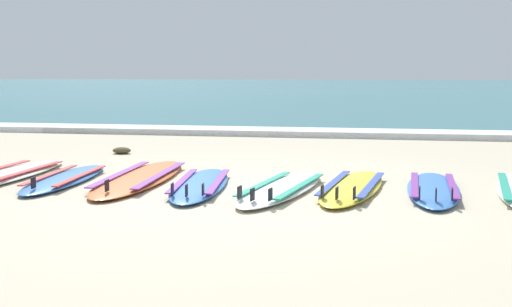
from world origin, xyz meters
The scene contains 11 objects.
ground_plane centered at (0.00, 0.00, 0.00)m, with size 80.00×80.00×0.00m, color #C1B599.
sea centered at (0.00, 35.44, 0.05)m, with size 80.00×60.00×0.10m, color teal.
wave_foam_strip centered at (0.00, 5.88, 0.06)m, with size 80.00×0.87×0.11m, color white.
surfboard_1 centered at (-2.73, 0.53, 0.04)m, with size 0.62×2.42×0.18m.
surfboard_2 centered at (-1.96, 0.43, 0.04)m, with size 0.61×1.99×0.18m.
surfboard_3 centered at (-1.18, 0.64, 0.04)m, with size 0.72×2.57×0.18m.
surfboard_4 centered at (-0.42, 0.34, 0.04)m, with size 0.73×2.11×0.18m.
surfboard_5 centered at (0.44, 0.26, 0.04)m, with size 0.91×2.18×0.18m.
surfboard_6 centered at (1.13, 0.45, 0.04)m, with size 0.82×2.17×0.18m.
surfboard_7 centered at (1.93, 0.51, 0.04)m, with size 0.63×2.05×0.18m.
seaweed_clump_near_shoreline centered at (-2.25, 2.78, 0.05)m, with size 0.27×0.21×0.09m, color #4C4228.
Camera 1 is at (1.29, -6.02, 1.21)m, focal length 45.24 mm.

